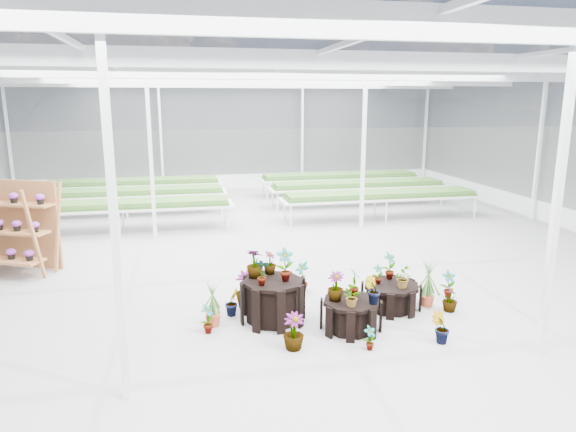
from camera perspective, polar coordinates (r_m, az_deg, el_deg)
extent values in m
plane|color=gray|center=(11.07, 0.35, -6.92)|extent=(24.00, 24.00, 0.00)
cylinder|color=black|center=(8.90, -1.68, -9.38)|extent=(1.16, 1.16, 0.74)
cylinder|color=black|center=(8.69, 7.00, -10.86)|extent=(1.24, 1.24, 0.51)
cylinder|color=black|center=(9.64, 11.36, -8.74)|extent=(1.35, 1.35, 0.47)
imported|color=#375E26|center=(8.84, -3.72, -5.25)|extent=(0.39, 0.39, 0.51)
imported|color=#375E26|center=(8.63, -0.35, -5.45)|extent=(0.31, 0.22, 0.57)
imported|color=#375E26|center=(9.03, -2.03, -5.21)|extent=(0.31, 0.31, 0.41)
imported|color=#375E26|center=(8.47, -2.89, -6.24)|extent=(0.29, 0.26, 0.46)
imported|color=#375E26|center=(8.48, 5.31, -7.79)|extent=(0.38, 0.38, 0.48)
imported|color=#375E26|center=(8.43, 9.36, -8.16)|extent=(0.31, 0.28, 0.45)
imported|color=#375E26|center=(8.69, 7.41, -7.28)|extent=(0.20, 0.27, 0.49)
imported|color=#375E26|center=(8.30, 6.98, -8.89)|extent=(0.37, 0.38, 0.32)
imported|color=#375E26|center=(9.46, 9.99, -6.39)|extent=(0.19, 0.13, 0.37)
imported|color=#375E26|center=(9.38, 12.54, -6.71)|extent=(0.32, 0.36, 0.36)
imported|color=#375E26|center=(9.72, 11.23, -5.45)|extent=(0.33, 0.29, 0.52)
imported|color=#375E26|center=(8.59, -8.91, -11.21)|extent=(0.28, 0.32, 0.51)
imported|color=#375E26|center=(9.23, -6.23, -9.45)|extent=(0.34, 0.35, 0.50)
imported|color=#375E26|center=(7.99, 0.63, -12.73)|extent=(0.33, 0.33, 0.57)
imported|color=#375E26|center=(8.09, 9.08, -13.27)|extent=(0.24, 0.20, 0.39)
imported|color=#375E26|center=(8.53, 16.57, -11.81)|extent=(0.35, 0.32, 0.51)
imported|color=#375E26|center=(9.78, 17.56, -8.76)|extent=(0.34, 0.34, 0.47)
imported|color=#375E26|center=(10.40, 17.39, -7.25)|extent=(0.29, 0.20, 0.55)
imported|color=#375E26|center=(10.20, 10.43, -7.50)|extent=(0.29, 0.26, 0.47)
imported|color=#375E26|center=(10.26, 1.62, -6.71)|extent=(0.33, 0.38, 0.62)
imported|color=#375E26|center=(9.52, -4.69, -8.11)|extent=(0.51, 0.51, 0.69)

